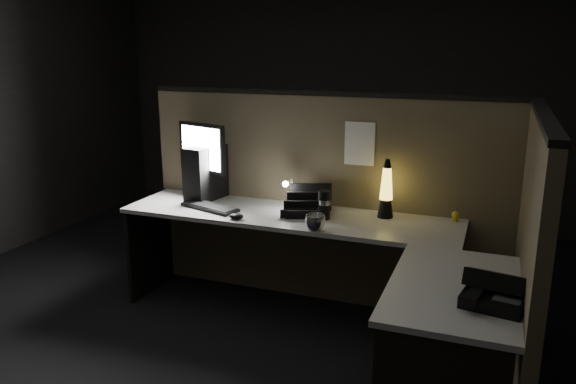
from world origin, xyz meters
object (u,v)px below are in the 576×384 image
(lava_lamp, at_px, (386,193))
(pc_tower, at_px, (208,172))
(monitor, at_px, (202,154))
(keyboard, at_px, (210,207))
(desk_phone, at_px, (493,291))

(lava_lamp, bearing_deg, pc_tower, 179.43)
(lava_lamp, bearing_deg, monitor, -178.69)
(monitor, bearing_deg, keyboard, -34.32)
(pc_tower, distance_m, desk_phone, 2.33)
(lava_lamp, distance_m, desk_phone, 1.32)
(pc_tower, bearing_deg, desk_phone, -18.38)
(keyboard, height_order, desk_phone, desk_phone)
(lava_lamp, bearing_deg, desk_phone, -57.79)
(monitor, height_order, keyboard, monitor)
(pc_tower, bearing_deg, keyboard, -49.34)
(pc_tower, distance_m, monitor, 0.15)
(keyboard, bearing_deg, desk_phone, -7.68)
(monitor, bearing_deg, pc_tower, 87.50)
(pc_tower, xyz_separation_m, desk_phone, (2.03, -1.13, -0.14))
(keyboard, xyz_separation_m, lava_lamp, (1.19, 0.24, 0.15))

